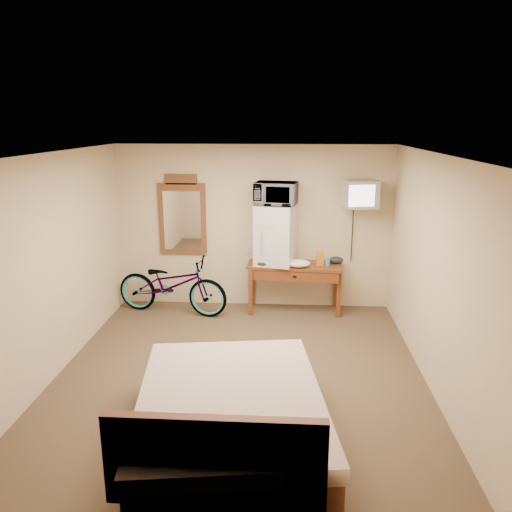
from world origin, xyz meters
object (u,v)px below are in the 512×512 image
microwave (276,193)px  wall_mirror (182,216)px  blue_cup (328,262)px  bed (230,420)px  mini_fridge (275,235)px  bicycle (172,284)px  crt_television (360,194)px  desk (295,272)px

microwave → wall_mirror: 1.51m
blue_cup → bed: (-1.08, -3.35, -0.52)m
wall_mirror → bed: size_ratio=0.54×
mini_fridge → bicycle: size_ratio=0.52×
crt_television → microwave: bearing=179.1°
desk → bed: size_ratio=0.62×
blue_cup → mini_fridge: bearing=175.2°
crt_television → blue_cup: bearing=-173.9°
desk → bicycle: 1.85m
microwave → blue_cup: (0.78, -0.07, -1.00)m
desk → crt_television: crt_television is taller
wall_mirror → mini_fridge: bearing=-9.1°
mini_fridge → wall_mirror: 1.47m
desk → blue_cup: 0.52m
desk → blue_cup: (0.49, -0.02, 0.18)m
microwave → bicycle: (-1.54, -0.21, -1.35)m
desk → wall_mirror: wall_mirror is taller
crt_television → bed: 4.01m
mini_fridge → crt_television: (1.21, -0.02, 0.62)m
desk → bicycle: bicycle is taller
mini_fridge → bed: bearing=-95.1°
mini_fridge → crt_television: 1.36m
crt_television → wall_mirror: size_ratio=0.49×
blue_cup → wall_mirror: 2.32m
crt_television → wall_mirror: (-2.65, 0.25, -0.40)m
mini_fridge → microwave: (0.00, 0.00, 0.61)m
crt_television → bed: crt_television is taller
crt_television → wall_mirror: bearing=174.6°
bed → blue_cup: bearing=72.0°
desk → microwave: bearing=171.6°
mini_fridge → wall_mirror: (-1.44, 0.23, 0.22)m
bicycle → crt_television: bearing=-75.2°
blue_cup → wall_mirror: size_ratio=0.10×
blue_cup → bed: bed is taller
microwave → crt_television: (1.21, -0.02, 0.01)m
bicycle → microwave: bearing=-71.4°
microwave → bed: microwave is taller
bicycle → bed: 3.44m
bed → microwave: bearing=84.9°
blue_cup → crt_television: bearing=6.1°
bicycle → bed: bearing=-147.9°
mini_fridge → blue_cup: bearing=-4.8°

